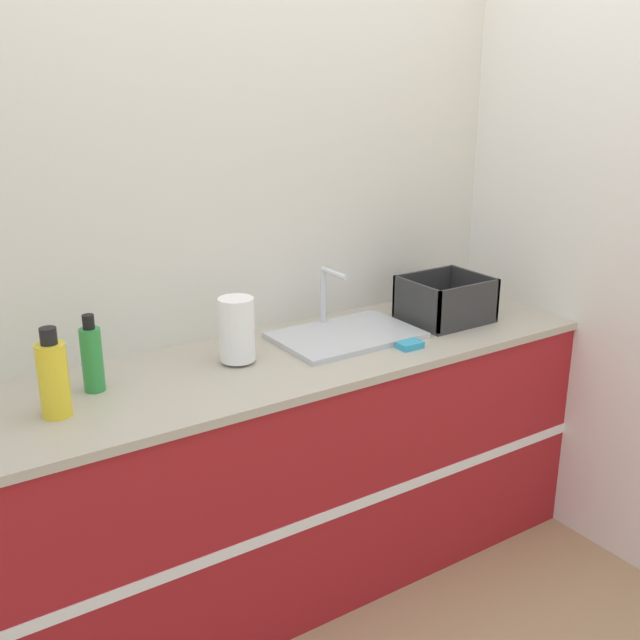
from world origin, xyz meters
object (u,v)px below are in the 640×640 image
paper_towel_roll (237,330)px  bottle_green (92,357)px  sink (345,333)px  bottle_yellow (53,377)px  dish_rack (445,304)px

paper_towel_roll → bottle_green: size_ratio=0.93×
sink → bottle_yellow: bottle_yellow is taller
sink → bottle_green: 0.94m
sink → bottle_yellow: 1.10m
dish_rack → bottle_green: bearing=176.6°
dish_rack → bottle_green: bottle_green is taller
dish_rack → bottle_green: 1.40m
sink → paper_towel_roll: bearing=-179.4°
sink → bottle_green: size_ratio=2.11×
bottle_green → paper_towel_roll: bearing=-4.3°
paper_towel_roll → sink: bearing=0.6°
bottle_green → dish_rack: bearing=-3.4°
bottle_green → sink: bearing=-1.9°
sink → dish_rack: sink is taller
sink → bottle_green: (-0.94, 0.03, 0.09)m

